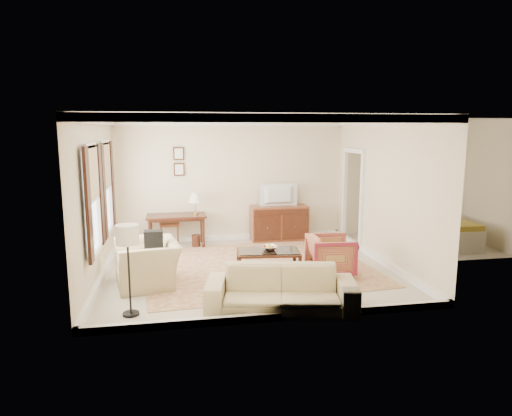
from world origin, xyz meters
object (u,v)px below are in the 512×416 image
object	(u,v)px
sideboard	(279,223)
striped_armchair	(331,254)
club_armchair	(147,256)
tv	(279,188)
coffee_table	(268,256)
writing_desk	(176,220)
sofa	(281,282)

from	to	relation	value
sideboard	striped_armchair	bearing A→B (deg)	-83.40
striped_armchair	club_armchair	bearing A→B (deg)	93.24
tv	coffee_table	xyz separation A→B (m)	(-0.82, -2.63, -0.92)
club_armchair	writing_desk	bearing A→B (deg)	158.52
striped_armchair	sofa	xyz separation A→B (m)	(-1.30, -1.47, 0.02)
coffee_table	club_armchair	bearing A→B (deg)	-177.29
striped_armchair	club_armchair	distance (m)	3.32
sideboard	coffee_table	distance (m)	2.78
sideboard	club_armchair	bearing A→B (deg)	-137.36
club_armchair	sofa	distance (m)	2.54
writing_desk	sideboard	bearing A→B (deg)	3.31
writing_desk	sofa	size ratio (longest dim) A/B	0.61
sideboard	sofa	bearing A→B (deg)	-102.76
sideboard	tv	world-z (taller)	tv
sideboard	tv	xyz separation A→B (m)	(0.00, -0.02, 0.86)
striped_armchair	club_armchair	size ratio (longest dim) A/B	0.69
writing_desk	club_armchair	distance (m)	2.67
club_armchair	sofa	world-z (taller)	club_armchair
sideboard	tv	bearing A→B (deg)	-90.00
sofa	writing_desk	bearing A→B (deg)	121.46
club_armchair	sofa	xyz separation A→B (m)	(2.02, -1.54, -0.08)
sideboard	sofa	world-z (taller)	sofa
sideboard	sofa	size ratio (longest dim) A/B	0.62
club_armchair	sofa	bearing A→B (deg)	42.51
writing_desk	tv	bearing A→B (deg)	2.84
club_armchair	coffee_table	bearing A→B (deg)	82.60
writing_desk	club_armchair	world-z (taller)	club_armchair
sofa	club_armchair	bearing A→B (deg)	154.31
writing_desk	tv	xyz separation A→B (m)	(2.47, 0.12, 0.66)
coffee_table	tv	bearing A→B (deg)	72.64
tv	club_armchair	size ratio (longest dim) A/B	0.75
sideboard	coffee_table	xyz separation A→B (m)	(-0.82, -2.65, -0.05)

